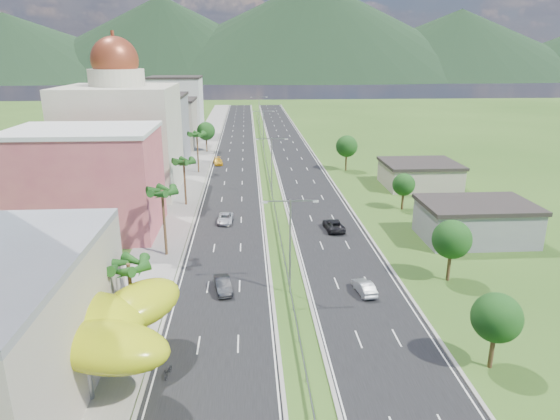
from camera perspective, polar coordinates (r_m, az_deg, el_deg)
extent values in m
plane|color=#2D5119|center=(48.32, 2.16, -14.81)|extent=(500.00, 500.00, 0.00)
cube|color=black|center=(133.13, -5.06, 6.32)|extent=(11.00, 260.00, 0.04)
cube|color=black|center=(133.63, 1.43, 6.42)|extent=(11.00, 260.00, 0.04)
cube|color=gray|center=(133.68, -9.15, 6.23)|extent=(7.00, 260.00, 0.12)
cube|color=gray|center=(115.45, -1.49, 4.94)|extent=(0.08, 216.00, 0.28)
cube|color=gray|center=(216.12, -2.63, 10.78)|extent=(0.10, 0.12, 0.70)
cylinder|color=gray|center=(54.69, 1.16, -4.29)|extent=(0.20, 0.20, 11.00)
cube|color=gray|center=(52.85, -0.36, 1.01)|extent=(2.88, 0.12, 0.12)
cube|color=gray|center=(53.09, 2.74, 1.07)|extent=(2.88, 0.12, 0.12)
cube|color=silver|center=(52.82, -1.75, 0.88)|extent=(0.60, 0.25, 0.18)
cube|color=silver|center=(53.27, 4.11, 0.99)|extent=(0.60, 0.25, 0.18)
cylinder|color=gray|center=(92.93, -0.95, 4.92)|extent=(0.20, 0.20, 11.00)
cube|color=gray|center=(91.86, -1.88, 8.13)|extent=(2.88, 0.12, 0.12)
cube|color=gray|center=(92.00, -0.06, 8.15)|extent=(2.88, 0.12, 0.12)
cube|color=silver|center=(91.84, -2.68, 8.06)|extent=(0.60, 0.25, 0.18)
cube|color=silver|center=(92.10, 0.74, 8.10)|extent=(0.60, 0.25, 0.18)
cylinder|color=gray|center=(137.16, -1.91, 9.03)|extent=(0.20, 0.20, 11.00)
cube|color=gray|center=(136.43, -2.55, 11.22)|extent=(2.88, 0.12, 0.12)
cube|color=gray|center=(136.52, -1.32, 11.24)|extent=(2.88, 0.12, 0.12)
cube|color=silver|center=(136.42, -3.09, 11.17)|extent=(0.60, 0.25, 0.18)
cube|color=silver|center=(136.60, -0.77, 11.20)|extent=(0.60, 0.25, 0.18)
cylinder|color=gray|center=(181.76, -2.40, 11.13)|extent=(0.20, 0.20, 11.00)
cube|color=gray|center=(181.22, -2.89, 12.79)|extent=(2.88, 0.12, 0.12)
cube|color=gray|center=(181.29, -1.96, 12.80)|extent=(2.88, 0.12, 0.12)
cube|color=silver|center=(181.21, -3.31, 12.75)|extent=(0.60, 0.25, 0.18)
cube|color=silver|center=(181.34, -1.54, 12.78)|extent=(0.60, 0.25, 0.18)
cylinder|color=gray|center=(49.39, -27.34, -13.49)|extent=(0.50, 0.50, 4.00)
cylinder|color=gray|center=(43.06, -21.02, -17.42)|extent=(0.50, 0.50, 4.00)
cylinder|color=gray|center=(42.17, -27.74, -19.21)|extent=(0.50, 0.50, 4.00)
cylinder|color=gray|center=(46.56, -16.83, -14.10)|extent=(0.50, 0.50, 4.00)
cube|color=#BF4E5D|center=(78.47, -21.16, 2.84)|extent=(20.00, 15.00, 15.00)
cube|color=beige|center=(99.69, -17.56, 7.61)|extent=(20.00, 20.00, 20.00)
cylinder|color=beige|center=(98.52, -18.19, 14.20)|extent=(10.00, 10.00, 3.00)
sphere|color=brown|center=(98.43, -18.36, 15.94)|extent=(8.40, 8.40, 8.40)
cube|color=gray|center=(123.95, -14.40, 8.75)|extent=(16.00, 15.00, 16.00)
cube|color=#AC9D8D|center=(145.63, -12.84, 9.51)|extent=(16.00, 15.00, 13.00)
cube|color=silver|center=(167.94, -11.72, 11.46)|extent=(16.00, 15.00, 18.00)
cube|color=gray|center=(76.80, 21.43, -1.40)|extent=(15.00, 10.00, 5.00)
cube|color=#AC9D8D|center=(104.30, 15.64, 3.81)|extent=(14.00, 12.00, 4.40)
cylinder|color=#47301C|center=(49.22, -16.58, -9.92)|extent=(0.36, 0.36, 7.50)
cylinder|color=#47301C|center=(67.03, -13.07, -1.48)|extent=(0.36, 0.36, 9.00)
cylinder|color=#47301C|center=(89.00, -10.81, 3.04)|extent=(0.36, 0.36, 8.00)
cylinder|color=#47301C|center=(113.17, -9.38, 6.41)|extent=(0.36, 0.36, 8.80)
cylinder|color=#47301C|center=(138.01, -8.40, 7.63)|extent=(0.40, 0.40, 4.90)
sphere|color=#1B4916|center=(137.51, -8.46, 8.92)|extent=(4.90, 4.90, 4.90)
cylinder|color=#47301C|center=(47.41, 23.12, -14.08)|extent=(0.40, 0.40, 4.20)
sphere|color=#1B4916|center=(46.12, 23.52, -11.20)|extent=(4.20, 4.20, 4.20)
cylinder|color=#47301C|center=(62.21, 18.78, -5.71)|extent=(0.40, 0.40, 4.55)
sphere|color=#1B4916|center=(61.16, 19.05, -3.18)|extent=(4.55, 4.55, 4.55)
cylinder|color=#47301C|center=(88.11, 13.84, 1.29)|extent=(0.40, 0.40, 3.85)
sphere|color=#1B4916|center=(87.47, 13.96, 2.85)|extent=(3.85, 3.85, 3.85)
cylinder|color=#47301C|center=(115.22, 7.57, 5.70)|extent=(0.40, 0.40, 4.90)
sphere|color=#1B4916|center=(114.63, 7.63, 7.24)|extent=(4.90, 4.90, 4.90)
imported|color=black|center=(57.24, -6.54, -8.50)|extent=(2.41, 4.93, 1.55)
imported|color=#B9BBC1|center=(79.55, -6.27, -0.95)|extent=(2.53, 5.09, 1.38)
imported|color=gold|center=(121.70, -7.11, 5.55)|extent=(2.70, 5.27, 1.46)
imported|color=#9FA2A6|center=(57.27, 9.60, -8.68)|extent=(2.17, 4.61, 1.46)
imported|color=black|center=(76.22, 6.15, -1.71)|extent=(2.98, 5.79, 1.56)
imported|color=black|center=(44.68, -12.65, -17.39)|extent=(0.77, 1.75, 1.08)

